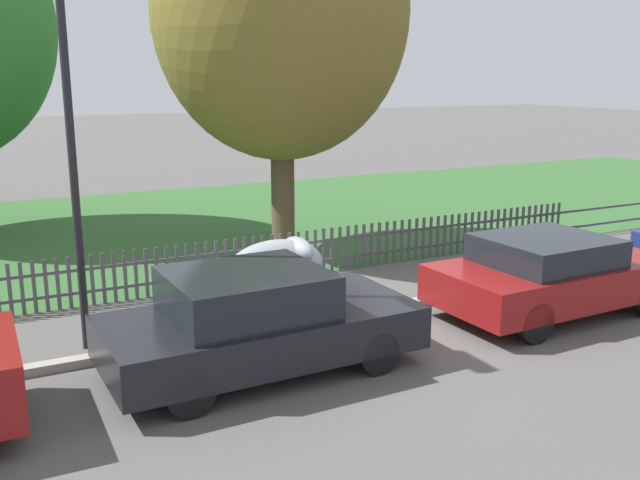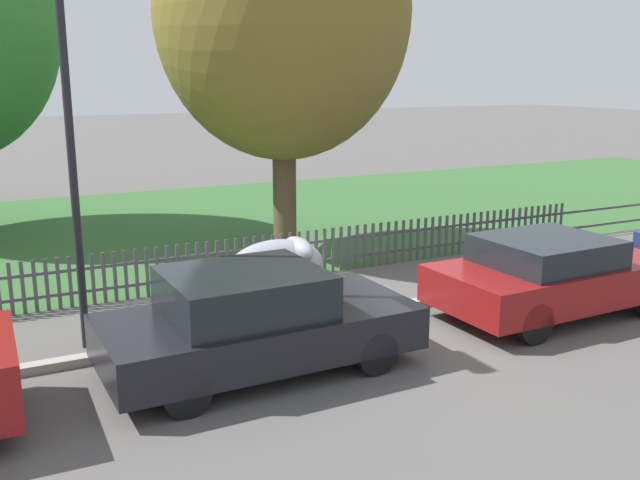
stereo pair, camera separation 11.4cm
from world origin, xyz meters
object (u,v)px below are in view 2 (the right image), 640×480
parked_car_navy_estate (255,321)px  covered_motorcycle (278,266)px  street_lamp (66,76)px  parked_car_red_compact (551,274)px  tree_far_left (283,12)px

parked_car_navy_estate → covered_motorcycle: bearing=59.1°
covered_motorcycle → street_lamp: street_lamp is taller
parked_car_red_compact → tree_far_left: bearing=108.8°
parked_car_red_compact → street_lamp: size_ratio=0.67×
parked_car_navy_estate → street_lamp: (-1.82, 1.71, 3.03)m
parked_car_red_compact → covered_motorcycle: size_ratio=2.16×
parked_car_red_compact → street_lamp: street_lamp is taller
parked_car_red_compact → tree_far_left: 7.35m
parked_car_navy_estate → street_lamp: 3.92m
parked_car_navy_estate → street_lamp: bearing=135.9°
parked_car_red_compact → street_lamp: (-6.80, 1.75, 3.04)m
covered_motorcycle → tree_far_left: bearing=64.6°
street_lamp → parked_car_navy_estate: bearing=-43.1°
covered_motorcycle → tree_far_left: size_ratio=0.23×
parked_car_navy_estate → parked_car_red_compact: size_ratio=1.02×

